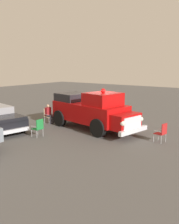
% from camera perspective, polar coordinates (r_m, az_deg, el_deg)
% --- Properties ---
extents(ground_plane, '(60.00, 60.00, 0.00)m').
position_cam_1_polar(ground_plane, '(16.57, 2.18, -3.26)').
color(ground_plane, '#514F4C').
extents(vintage_fire_truck, '(3.32, 6.25, 2.59)m').
position_cam_1_polar(vintage_fire_truck, '(15.72, 0.58, 0.45)').
color(vintage_fire_truck, black).
rests_on(vintage_fire_truck, ground).
extents(lawn_chair_near_truck, '(0.54, 0.52, 1.02)m').
position_cam_1_polar(lawn_chair_near_truck, '(17.67, -9.25, -0.54)').
color(lawn_chair_near_truck, '#B7BABF').
rests_on(lawn_chair_near_truck, ground).
extents(lawn_chair_by_car, '(0.54, 0.52, 1.02)m').
position_cam_1_polar(lawn_chair_by_car, '(14.36, -11.27, -3.23)').
color(lawn_chair_by_car, '#B7BABF').
rests_on(lawn_chair_by_car, ground).
extents(lawn_chair_spare, '(0.59, 0.58, 1.02)m').
position_cam_1_polar(lawn_chair_spare, '(13.63, 15.83, -4.18)').
color(lawn_chair_spare, '#B7BABF').
rests_on(lawn_chair_spare, ground).
extents(spectator_seated, '(0.41, 0.55, 1.29)m').
position_cam_1_polar(spectator_seated, '(17.56, -8.98, -0.25)').
color(spectator_seated, '#383842').
rests_on(spectator_seated, ground).
extents(traffic_cone, '(0.40, 0.40, 0.64)m').
position_cam_1_polar(traffic_cone, '(16.22, 10.36, -2.61)').
color(traffic_cone, orange).
rests_on(traffic_cone, ground).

